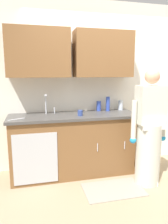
% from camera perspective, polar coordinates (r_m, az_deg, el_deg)
% --- Properties ---
extents(ground_plane, '(9.00, 9.00, 0.00)m').
position_cam_1_polar(ground_plane, '(3.11, 10.78, -19.95)').
color(ground_plane, '#998466').
extents(kitchen_wall_with_uppers, '(4.80, 0.44, 2.70)m').
position_cam_1_polar(kitchen_wall_with_uppers, '(3.57, 2.88, 8.98)').
color(kitchen_wall_with_uppers, silver).
rests_on(kitchen_wall_with_uppers, ground).
extents(counter_cabinet, '(1.90, 0.62, 0.90)m').
position_cam_1_polar(counter_cabinet, '(3.37, -2.67, -8.87)').
color(counter_cabinet, brown).
rests_on(counter_cabinet, ground).
extents(countertop, '(1.96, 0.66, 0.04)m').
position_cam_1_polar(countertop, '(3.25, -2.70, -1.01)').
color(countertop, '#474442').
rests_on(countertop, counter_cabinet).
extents(sink, '(0.50, 0.36, 0.35)m').
position_cam_1_polar(sink, '(3.21, -9.23, -1.19)').
color(sink, '#B7BABF').
rests_on(sink, counter_cabinet).
extents(person_at_sink, '(0.55, 0.34, 1.62)m').
position_cam_1_polar(person_at_sink, '(3.12, 17.01, -6.30)').
color(person_at_sink, white).
rests_on(person_at_sink, ground).
extents(floor_mat, '(0.80, 0.50, 0.01)m').
position_cam_1_polar(floor_mat, '(3.10, 7.84, -19.87)').
color(floor_mat, gray).
rests_on(floor_mat, ground).
extents(bottle_dish_liquid, '(0.08, 0.08, 0.16)m').
position_cam_1_polar(bottle_dish_liquid, '(3.69, 9.78, 1.82)').
color(bottle_dish_liquid, silver).
rests_on(bottle_dish_liquid, countertop).
extents(bottle_cleaner_spray, '(0.07, 0.07, 0.16)m').
position_cam_1_polar(bottle_cleaner_spray, '(3.54, 3.98, 1.59)').
color(bottle_cleaner_spray, '#334CB2').
rests_on(bottle_cleaner_spray, countertop).
extents(bottle_soap, '(0.06, 0.06, 0.24)m').
position_cam_1_polar(bottle_soap, '(3.55, 6.42, 2.18)').
color(bottle_soap, '#334CB2').
rests_on(bottle_soap, countertop).
extents(cup_by_sink, '(0.08, 0.08, 0.08)m').
position_cam_1_polar(cup_by_sink, '(3.14, -1.03, -0.26)').
color(cup_by_sink, '#33478C').
rests_on(cup_by_sink, countertop).
extents(knife_on_counter, '(0.22, 0.13, 0.01)m').
position_cam_1_polar(knife_on_counter, '(3.05, -17.67, -1.84)').
color(knife_on_counter, silver).
rests_on(knife_on_counter, countertop).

